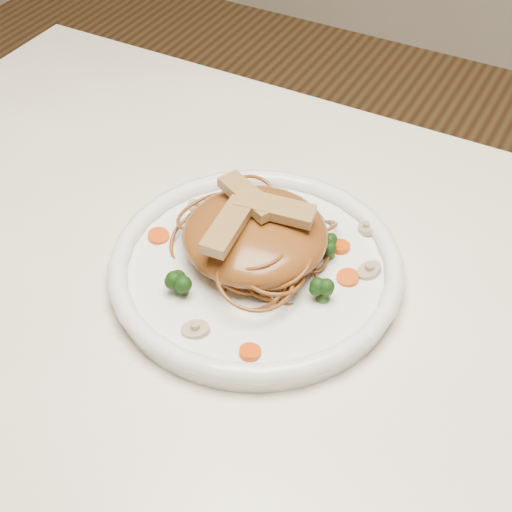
% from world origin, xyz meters
% --- Properties ---
extents(table, '(1.20, 0.80, 0.75)m').
position_xyz_m(table, '(0.00, 0.00, 0.65)').
color(table, white).
rests_on(table, ground).
extents(plate, '(0.30, 0.30, 0.02)m').
position_xyz_m(plate, '(-0.06, 0.06, 0.76)').
color(plate, white).
rests_on(plate, table).
extents(noodle_mound, '(0.18, 0.18, 0.05)m').
position_xyz_m(noodle_mound, '(-0.07, 0.08, 0.79)').
color(noodle_mound, brown).
rests_on(noodle_mound, plate).
extents(chicken_a, '(0.08, 0.04, 0.01)m').
position_xyz_m(chicken_a, '(-0.05, 0.09, 0.83)').
color(chicken_a, '#A4824D').
rests_on(chicken_a, noodle_mound).
extents(chicken_b, '(0.08, 0.05, 0.01)m').
position_xyz_m(chicken_b, '(-0.08, 0.09, 0.83)').
color(chicken_b, '#A4824D').
rests_on(chicken_b, noodle_mound).
extents(chicken_c, '(0.03, 0.08, 0.01)m').
position_xyz_m(chicken_c, '(-0.08, 0.04, 0.83)').
color(chicken_c, '#A4824D').
rests_on(chicken_c, noodle_mound).
extents(broccoli_0, '(0.04, 0.04, 0.03)m').
position_xyz_m(broccoli_0, '(-0.00, 0.11, 0.78)').
color(broccoli_0, '#16340A').
rests_on(broccoli_0, plate).
extents(broccoli_1, '(0.03, 0.03, 0.03)m').
position_xyz_m(broccoli_1, '(-0.13, 0.08, 0.78)').
color(broccoli_1, '#16340A').
rests_on(broccoli_1, plate).
extents(broccoli_2, '(0.02, 0.02, 0.03)m').
position_xyz_m(broccoli_2, '(-0.11, -0.00, 0.78)').
color(broccoli_2, '#16340A').
rests_on(broccoli_2, plate).
extents(broccoli_3, '(0.03, 0.03, 0.03)m').
position_xyz_m(broccoli_3, '(0.02, 0.05, 0.78)').
color(broccoli_3, '#16340A').
rests_on(broccoli_3, plate).
extents(carrot_0, '(0.03, 0.03, 0.00)m').
position_xyz_m(carrot_0, '(0.00, 0.13, 0.77)').
color(carrot_0, '#CC3C07').
rests_on(carrot_0, plate).
extents(carrot_1, '(0.03, 0.03, 0.00)m').
position_xyz_m(carrot_1, '(-0.17, 0.05, 0.77)').
color(carrot_1, '#CC3C07').
rests_on(carrot_1, plate).
extents(carrot_2, '(0.02, 0.02, 0.00)m').
position_xyz_m(carrot_2, '(0.03, 0.09, 0.77)').
color(carrot_2, '#CC3C07').
rests_on(carrot_2, plate).
extents(carrot_3, '(0.02, 0.02, 0.00)m').
position_xyz_m(carrot_3, '(-0.10, 0.16, 0.77)').
color(carrot_3, '#CC3C07').
rests_on(carrot_3, plate).
extents(carrot_4, '(0.03, 0.03, 0.00)m').
position_xyz_m(carrot_4, '(-0.01, -0.04, 0.77)').
color(carrot_4, '#CC3C07').
rests_on(carrot_4, plate).
extents(mushroom_0, '(0.04, 0.04, 0.01)m').
position_xyz_m(mushroom_0, '(-0.07, -0.04, 0.77)').
color(mushroom_0, tan).
rests_on(mushroom_0, plate).
extents(mushroom_1, '(0.04, 0.04, 0.01)m').
position_xyz_m(mushroom_1, '(0.04, 0.11, 0.77)').
color(mushroom_1, tan).
rests_on(mushroom_1, plate).
extents(mushroom_2, '(0.03, 0.03, 0.01)m').
position_xyz_m(mushroom_2, '(-0.16, 0.11, 0.77)').
color(mushroom_2, tan).
rests_on(mushroom_2, plate).
extents(mushroom_3, '(0.03, 0.03, 0.01)m').
position_xyz_m(mushroom_3, '(0.02, 0.16, 0.77)').
color(mushroom_3, tan).
rests_on(mushroom_3, plate).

